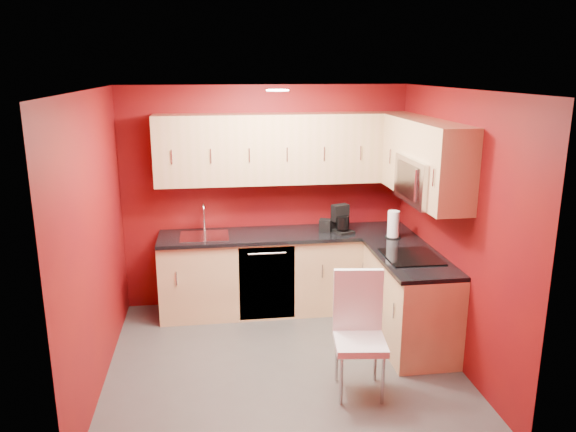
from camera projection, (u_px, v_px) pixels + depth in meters
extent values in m
plane|color=#44423F|center=(283.00, 362.00, 5.27)|extent=(3.20, 3.20, 0.00)
plane|color=white|center=(282.00, 90.00, 4.63)|extent=(3.20, 3.20, 0.00)
plane|color=maroon|center=(265.00, 197.00, 6.39)|extent=(3.20, 0.00, 3.20)
plane|color=maroon|center=(313.00, 303.00, 3.51)|extent=(3.20, 0.00, 3.20)
plane|color=maroon|center=(95.00, 242.00, 4.74)|extent=(0.00, 3.00, 3.00)
plane|color=maroon|center=(454.00, 228.00, 5.16)|extent=(0.00, 3.00, 3.00)
cube|color=#EBC986|center=(286.00, 273.00, 6.33)|extent=(2.80, 0.60, 0.87)
cube|color=#EBC986|center=(409.00, 301.00, 5.57)|extent=(0.60, 1.30, 0.87)
cube|color=black|center=(287.00, 234.00, 6.20)|extent=(2.80, 0.63, 0.04)
cube|color=black|center=(411.00, 258.00, 5.44)|extent=(0.63, 1.27, 0.04)
cube|color=tan|center=(285.00, 148.00, 6.10)|extent=(2.80, 0.35, 0.75)
cube|color=tan|center=(407.00, 152.00, 5.82)|extent=(0.35, 0.57, 0.75)
cube|color=tan|center=(454.00, 172.00, 4.71)|extent=(0.35, 0.22, 0.75)
cube|color=tan|center=(434.00, 140.00, 5.13)|extent=(0.35, 0.76, 0.33)
cube|color=silver|center=(428.00, 180.00, 5.22)|extent=(0.40, 0.76, 0.42)
cube|color=black|center=(409.00, 181.00, 5.20)|extent=(0.02, 0.62, 0.33)
cylinder|color=silver|center=(415.00, 186.00, 4.98)|extent=(0.02, 0.02, 0.29)
cube|color=black|center=(411.00, 257.00, 5.40)|extent=(0.50, 0.55, 0.01)
cube|color=silver|center=(204.00, 237.00, 6.07)|extent=(0.52, 0.42, 0.02)
cylinder|color=silver|center=(204.00, 220.00, 6.23)|extent=(0.02, 0.02, 0.26)
torus|color=silver|center=(204.00, 210.00, 6.13)|extent=(0.02, 0.16, 0.16)
cylinder|color=silver|center=(204.00, 217.00, 6.08)|extent=(0.02, 0.02, 0.12)
cube|color=black|center=(267.00, 283.00, 6.02)|extent=(0.60, 0.02, 0.82)
cylinder|color=white|center=(278.00, 90.00, 4.92)|extent=(0.20, 0.20, 0.01)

